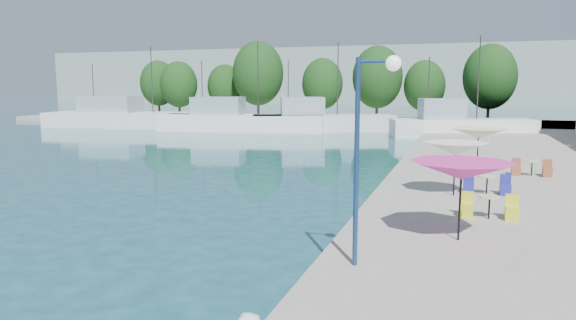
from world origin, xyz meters
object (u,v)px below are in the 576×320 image
(trawler_03, at_px, (320,122))
(umbrella_white, at_px, (455,149))
(trawler_01, at_px, (132,118))
(trawler_02, at_px, (238,121))
(umbrella_pink, at_px, (461,171))
(umbrella_cream, at_px, (478,133))
(street_lamp, at_px, (371,123))
(trawler_04, at_px, (458,127))

(trawler_03, height_order, umbrella_white, trawler_03)
(trawler_03, distance_m, umbrella_white, 37.47)
(trawler_01, xyz_separation_m, trawler_03, (23.58, 1.67, 0.00))
(trawler_02, bearing_deg, umbrella_pink, -68.08)
(umbrella_pink, bearing_deg, trawler_02, 122.14)
(umbrella_white, bearing_deg, umbrella_cream, 81.93)
(trawler_01, relative_size, street_lamp, 4.53)
(umbrella_white, bearing_deg, trawler_02, 126.77)
(trawler_02, relative_size, umbrella_white, 7.37)
(umbrella_pink, relative_size, street_lamp, 0.58)
(trawler_03, bearing_deg, trawler_01, 162.29)
(umbrella_cream, bearing_deg, trawler_01, 147.46)
(trawler_03, xyz_separation_m, umbrella_white, (14.88, -34.36, 1.42))
(trawler_01, xyz_separation_m, trawler_04, (38.40, -1.09, 0.00))
(umbrella_white, distance_m, street_lamp, 9.62)
(trawler_01, xyz_separation_m, umbrella_cream, (39.52, -25.22, 1.43))
(trawler_03, bearing_deg, umbrella_white, -88.34)
(trawler_03, bearing_deg, trawler_04, -32.31)
(trawler_02, height_order, umbrella_pink, trawler_02)
(trawler_01, xyz_separation_m, trawler_02, (14.83, -1.06, 0.00))
(trawler_01, distance_m, umbrella_white, 50.50)
(umbrella_white, relative_size, street_lamp, 0.51)
(trawler_03, relative_size, umbrella_cream, 5.50)
(trawler_02, bearing_deg, trawler_01, 165.68)
(umbrella_pink, height_order, umbrella_cream, umbrella_pink)
(trawler_03, height_order, umbrella_cream, trawler_03)
(trawler_04, relative_size, umbrella_pink, 4.85)
(umbrella_white, distance_m, umbrella_cream, 7.55)
(street_lamp, bearing_deg, umbrella_pink, 52.74)
(trawler_02, distance_m, umbrella_cream, 34.57)
(umbrella_pink, bearing_deg, street_lamp, -125.03)
(trawler_04, relative_size, umbrella_white, 5.49)
(trawler_02, bearing_deg, street_lamp, -72.18)
(trawler_04, xyz_separation_m, umbrella_pink, (0.30, -37.96, 1.53))
(trawler_04, distance_m, umbrella_pink, 37.99)
(street_lamp, bearing_deg, trawler_01, 128.85)
(trawler_02, xyz_separation_m, street_lamp, (21.80, -40.94, 3.02))
(trawler_04, distance_m, umbrella_cream, 24.20)
(trawler_02, relative_size, trawler_03, 1.17)
(umbrella_white, height_order, umbrella_cream, umbrella_cream)
(umbrella_cream, bearing_deg, trawler_02, 135.63)
(trawler_01, relative_size, trawler_02, 1.20)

